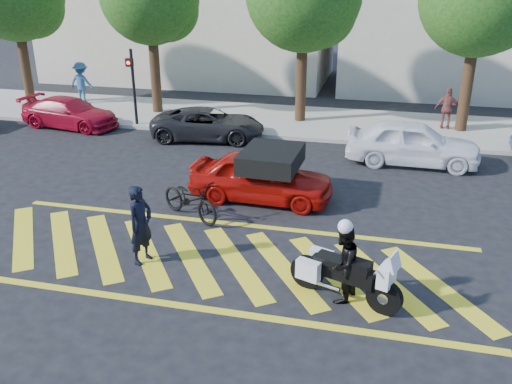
% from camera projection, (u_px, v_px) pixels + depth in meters
% --- Properties ---
extents(ground, '(90.00, 90.00, 0.00)m').
position_uv_depth(ground, '(215.00, 260.00, 12.39)').
color(ground, black).
rests_on(ground, ground).
extents(sidewalk, '(60.00, 5.00, 0.15)m').
position_uv_depth(sidewalk, '(300.00, 122.00, 23.13)').
color(sidewalk, '#9E998E').
rests_on(sidewalk, ground).
extents(crosswalk, '(12.33, 4.00, 0.01)m').
position_uv_depth(crosswalk, '(213.00, 259.00, 12.40)').
color(crosswalk, yellow).
rests_on(crosswalk, ground).
extents(tree_right, '(4.40, 4.40, 7.41)m').
position_uv_depth(tree_right, '(483.00, 1.00, 19.84)').
color(tree_right, black).
rests_on(tree_right, ground).
extents(signal_pole, '(0.28, 0.43, 3.20)m').
position_uv_depth(signal_pole, '(133.00, 82.00, 21.80)').
color(signal_pole, black).
rests_on(signal_pole, ground).
extents(officer_bike, '(0.61, 0.77, 1.84)m').
position_uv_depth(officer_bike, '(141.00, 225.00, 11.99)').
color(officer_bike, black).
rests_on(officer_bike, ground).
extents(bicycle, '(2.14, 1.65, 1.08)m').
position_uv_depth(bicycle, '(190.00, 199.00, 14.26)').
color(bicycle, black).
rests_on(bicycle, ground).
extents(police_motorcycle, '(2.30, 1.22, 1.06)m').
position_uv_depth(police_motorcycle, '(343.00, 274.00, 10.72)').
color(police_motorcycle, black).
rests_on(police_motorcycle, ground).
extents(officer_moto, '(0.86, 0.96, 1.63)m').
position_uv_depth(officer_moto, '(343.00, 264.00, 10.62)').
color(officer_moto, black).
rests_on(officer_moto, ground).
extents(red_convertible, '(4.12, 1.80, 1.38)m').
position_uv_depth(red_convertible, '(261.00, 177.00, 15.35)').
color(red_convertible, '#A10B07').
rests_on(red_convertible, ground).
extents(parked_left, '(4.36, 2.22, 1.21)m').
position_uv_depth(parked_left, '(70.00, 113.00, 22.40)').
color(parked_left, '#A30A21').
rests_on(parked_left, ground).
extents(parked_mid_left, '(4.54, 2.55, 1.20)m').
position_uv_depth(parked_mid_left, '(208.00, 124.00, 20.83)').
color(parked_mid_left, black).
rests_on(parked_mid_left, ground).
extents(parked_mid_right, '(4.40, 1.81, 1.49)m').
position_uv_depth(parked_mid_right, '(413.00, 143.00, 18.13)').
color(parked_mid_right, white).
rests_on(parked_mid_right, ground).
extents(pedestrian_left, '(1.27, 0.77, 1.92)m').
position_uv_depth(pedestrian_left, '(82.00, 83.00, 25.67)').
color(pedestrian_left, '#2D577D').
rests_on(pedestrian_left, sidewalk).
extents(pedestrian_right, '(0.98, 0.46, 1.64)m').
position_uv_depth(pedestrian_right, '(447.00, 109.00, 21.56)').
color(pedestrian_right, brown).
rests_on(pedestrian_right, sidewalk).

